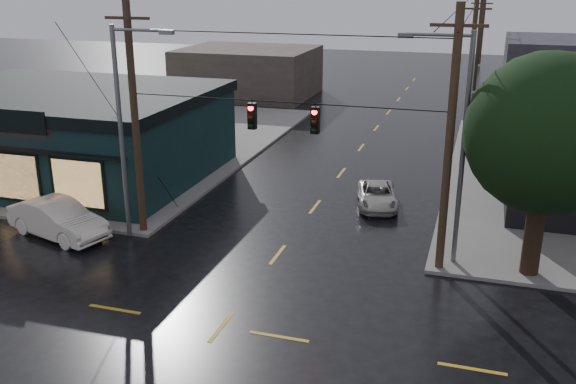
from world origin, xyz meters
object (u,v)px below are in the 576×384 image
(utility_pole_ne, at_px, (439,270))
(utility_pole_nw, at_px, (144,233))
(sedan_cream, at_px, (58,219))
(corner_tree, at_px, (547,134))
(suv_silver, at_px, (377,195))

(utility_pole_ne, bearing_deg, utility_pole_nw, 180.00)
(utility_pole_ne, xyz_separation_m, sedan_cream, (-16.34, -1.50, 0.82))
(corner_tree, height_order, suv_silver, corner_tree)
(utility_pole_nw, bearing_deg, corner_tree, 1.75)
(utility_pole_nw, distance_m, utility_pole_ne, 13.00)
(utility_pole_nw, bearing_deg, sedan_cream, -155.80)
(utility_pole_nw, relative_size, suv_silver, 2.52)
(corner_tree, height_order, utility_pole_ne, corner_tree)
(corner_tree, xyz_separation_m, utility_pole_nw, (-16.34, -0.50, -5.60))
(utility_pole_ne, bearing_deg, sedan_cream, -174.75)
(utility_pole_nw, xyz_separation_m, suv_silver, (9.43, 6.55, 0.56))
(suv_silver, bearing_deg, sedan_cream, -161.11)
(sedan_cream, bearing_deg, utility_pole_ne, -68.11)
(utility_pole_nw, bearing_deg, suv_silver, 34.78)
(sedan_cream, height_order, suv_silver, sedan_cream)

